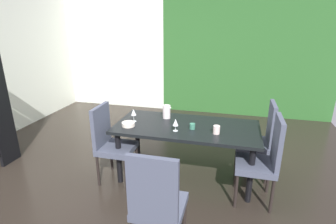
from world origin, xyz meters
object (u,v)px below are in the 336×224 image
at_px(chair_right_far, 260,137).
at_px(wine_glass_front, 175,123).
at_px(dining_table, 186,132).
at_px(serving_bowl_corner, 128,124).
at_px(chair_head_near, 157,202).
at_px(chair_left_near, 110,141).
at_px(chair_right_near, 264,158).
at_px(wine_glass_right, 134,113).
at_px(cup_center, 192,126).
at_px(cup_east, 216,130).
at_px(pitcher_south, 167,112).

relative_size(chair_right_far, wine_glass_front, 6.74).
bearing_deg(dining_table, serving_bowl_corner, -164.93).
bearing_deg(chair_head_near, chair_left_near, 132.15).
bearing_deg(chair_right_near, wine_glass_right, 81.02).
relative_size(dining_table, cup_center, 25.58).
bearing_deg(chair_head_near, chair_right_near, 47.46).
height_order(dining_table, wine_glass_right, wine_glass_right).
relative_size(chair_left_near, wine_glass_front, 6.59).
bearing_deg(cup_center, cup_east, -12.92).
bearing_deg(dining_table, cup_east, -22.29).
distance_m(wine_glass_right, pitcher_south, 0.46).
relative_size(chair_right_near, pitcher_south, 5.78).
xyz_separation_m(cup_east, pitcher_south, (-0.71, 0.37, 0.04)).
relative_size(wine_glass_right, cup_center, 2.44).
xyz_separation_m(chair_right_near, wine_glass_front, (-1.04, 0.08, 0.29)).
bearing_deg(wine_glass_right, serving_bowl_corner, -93.54).
xyz_separation_m(dining_table, chair_left_near, (-0.94, -0.29, -0.10)).
height_order(chair_left_near, pitcher_south, chair_left_near).
height_order(chair_left_near, cup_center, chair_left_near).
bearing_deg(chair_right_near, chair_right_far, 0.10).
xyz_separation_m(chair_left_near, wine_glass_right, (0.23, 0.26, 0.32)).
height_order(dining_table, chair_left_near, chair_left_near).
xyz_separation_m(dining_table, chair_right_near, (0.94, -0.29, -0.09)).
height_order(serving_bowl_corner, pitcher_south, pitcher_south).
bearing_deg(chair_right_far, chair_right_near, -179.90).
bearing_deg(chair_right_far, chair_left_near, 106.98).
relative_size(dining_table, pitcher_south, 9.99).
height_order(chair_head_near, cup_east, chair_head_near).
distance_m(chair_right_near, chair_head_near, 1.40).
xyz_separation_m(wine_glass_front, cup_east, (0.49, 0.04, -0.06)).
bearing_deg(chair_right_far, chair_head_near, 149.50).
bearing_deg(cup_east, chair_right_near, -13.00).
relative_size(dining_table, chair_right_near, 1.73).
bearing_deg(wine_glass_front, chair_right_near, -4.55).
xyz_separation_m(dining_table, cup_east, (0.39, -0.16, 0.14)).
bearing_deg(chair_head_near, cup_east, 71.26).
bearing_deg(serving_bowl_corner, chair_left_near, -156.99).
height_order(serving_bowl_corner, cup_east, cup_east).
distance_m(dining_table, chair_head_near, 1.32).
distance_m(dining_table, chair_right_near, 0.99).
xyz_separation_m(chair_right_far, cup_center, (-0.85, -0.38, 0.22)).
relative_size(chair_right_near, wine_glass_front, 6.82).
height_order(chair_right_far, serving_bowl_corner, chair_right_far).
bearing_deg(chair_left_near, wine_glass_right, 138.52).
distance_m(wine_glass_right, cup_center, 0.81).
xyz_separation_m(chair_head_near, wine_glass_right, (-0.70, 1.30, 0.30)).
xyz_separation_m(chair_right_near, pitcher_south, (-1.26, 0.50, 0.27)).
height_order(dining_table, cup_center, cup_center).
height_order(chair_left_near, cup_east, chair_left_near).
bearing_deg(cup_center, serving_bowl_corner, -172.74).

